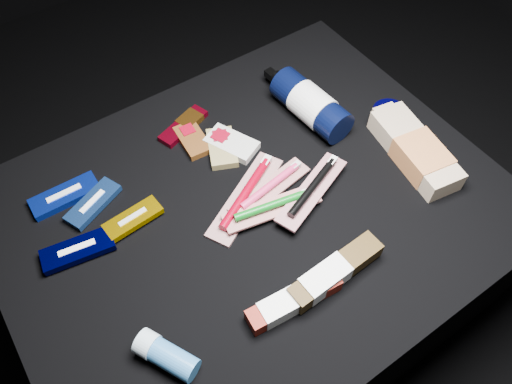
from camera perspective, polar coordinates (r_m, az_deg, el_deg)
ground at (r=1.35m, az=-0.29°, el=-10.90°), size 3.00×3.00×0.00m
cloth_table at (r=1.17m, az=-0.33°, el=-6.88°), size 0.98×0.78×0.40m
luna_bar_0 at (r=1.08m, az=-20.98°, el=-0.39°), size 0.14×0.05×0.02m
luna_bar_1 at (r=1.04m, az=-18.12°, el=-1.24°), size 0.13×0.09×0.02m
luna_bar_2 at (r=0.99m, az=-19.68°, el=-6.26°), size 0.14×0.07×0.02m
luna_bar_3 at (r=1.00m, az=-13.86°, el=-2.98°), size 0.12×0.05×0.02m
clif_bar_0 at (r=1.11m, az=-7.32°, el=6.08°), size 0.06×0.10×0.02m
clif_bar_1 at (r=1.09m, az=-3.01°, el=5.64°), size 0.10×0.13×0.02m
clif_bar_2 at (r=1.09m, az=-3.94°, el=5.24°), size 0.09×0.12×0.02m
power_bar at (r=1.14m, az=-8.06°, el=7.70°), size 0.13×0.08×0.02m
lotion_bottle at (r=1.13m, az=6.27°, el=9.89°), size 0.09×0.25×0.08m
cream_tin_upper at (r=1.16m, az=7.83°, el=8.90°), size 0.07×0.07×0.02m
cream_tin_lower at (r=1.18m, az=15.00°, el=8.63°), size 0.08×0.08×0.02m
bodywash_bottle at (r=1.11m, az=17.78°, el=4.48°), size 0.12×0.25×0.05m
deodorant_stick at (r=0.86m, az=-10.29°, el=-17.86°), size 0.09×0.11×0.04m
toothbrush_pack_0 at (r=1.00m, az=-1.11°, el=-0.23°), size 0.23×0.16×0.03m
toothbrush_pack_1 at (r=1.01m, az=1.69°, el=0.59°), size 0.20×0.07×0.02m
toothbrush_pack_2 at (r=0.97m, az=1.98°, el=-1.65°), size 0.20×0.09×0.02m
toothbrush_pack_3 at (r=1.00m, az=6.50°, el=0.45°), size 0.21×0.12×0.02m
toothpaste_carton_red at (r=0.89m, az=3.91°, el=-12.46°), size 0.18×0.06×0.03m
toothpaste_carton_green at (r=0.91m, az=8.66°, el=-9.23°), size 0.20×0.05×0.04m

